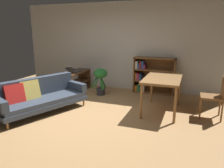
# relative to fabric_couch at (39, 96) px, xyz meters

# --- Properties ---
(ground_plane) EXTENTS (8.16, 8.16, 0.00)m
(ground_plane) POSITION_rel_fabric_couch_xyz_m (1.06, 0.02, -0.38)
(ground_plane) COLOR tan
(back_wall_panel) EXTENTS (6.80, 0.10, 2.70)m
(back_wall_panel) POSITION_rel_fabric_couch_xyz_m (1.06, 2.72, 0.97)
(back_wall_panel) COLOR silver
(back_wall_panel) RESTS_ON ground_plane
(fabric_couch) EXTENTS (1.49, 2.16, 0.78)m
(fabric_couch) POSITION_rel_fabric_couch_xyz_m (0.00, 0.00, 0.00)
(fabric_couch) COLOR olive
(fabric_couch) RESTS_ON ground_plane
(media_console) EXTENTS (0.44, 1.18, 0.62)m
(media_console) POSITION_rel_fabric_couch_xyz_m (-0.09, 1.81, -0.07)
(media_console) COLOR #56351E
(media_console) RESTS_ON ground_plane
(open_laptop) EXTENTS (0.46, 0.34, 0.10)m
(open_laptop) POSITION_rel_fabric_couch_xyz_m (-0.16, 1.87, 0.27)
(open_laptop) COLOR #333338
(open_laptop) RESTS_ON media_console
(desk_speaker) EXTENTS (0.16, 0.16, 0.21)m
(desk_speaker) POSITION_rel_fabric_couch_xyz_m (-0.07, 1.52, 0.35)
(desk_speaker) COLOR #2D2823
(desk_speaker) RESTS_ON media_console
(potted_floor_plant) EXTENTS (0.51, 0.40, 0.78)m
(potted_floor_plant) POSITION_rel_fabric_couch_xyz_m (0.78, 1.73, 0.14)
(potted_floor_plant) COLOR #333338
(potted_floor_plant) RESTS_ON ground_plane
(dining_table) EXTENTS (0.80, 1.27, 0.81)m
(dining_table) POSITION_rel_fabric_couch_xyz_m (2.64, 1.03, 0.34)
(dining_table) COLOR olive
(dining_table) RESTS_ON ground_plane
(dining_chair_near) EXTENTS (0.45, 0.43, 0.91)m
(dining_chair_near) POSITION_rel_fabric_couch_xyz_m (3.76, 1.04, 0.14)
(dining_chair_near) COLOR brown
(dining_chair_near) RESTS_ON ground_plane
(bookshelf) EXTENTS (1.21, 0.36, 1.07)m
(bookshelf) POSITION_rel_fabric_couch_xyz_m (2.11, 2.52, 0.15)
(bookshelf) COLOR brown
(bookshelf) RESTS_ON ground_plane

